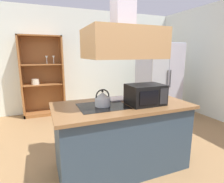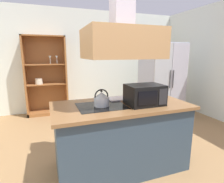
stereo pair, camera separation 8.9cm
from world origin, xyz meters
TOP-DOWN VIEW (x-y plane):
  - ground_plane at (0.00, 0.00)m, footprint 7.80×7.80m
  - wall_back at (0.00, 3.00)m, footprint 6.00×0.12m
  - kitchen_island at (0.07, -0.00)m, footprint 1.77×0.89m
  - range_hood at (0.07, -0.00)m, footprint 0.90×0.70m
  - refrigerator at (1.81, 1.61)m, footprint 0.90×0.77m
  - dish_cabinet at (-0.83, 2.78)m, footprint 1.00×0.40m
  - kettle at (-0.20, -0.00)m, footprint 0.19×0.19m
  - cutting_board at (0.16, 0.25)m, footprint 0.35×0.25m
  - microwave at (0.34, -0.12)m, footprint 0.46×0.35m
  - wine_glass_on_counter at (0.56, 0.19)m, footprint 0.08×0.08m

SIDE VIEW (x-z plane):
  - ground_plane at x=0.00m, z-range 0.00..0.00m
  - kitchen_island at x=0.07m, z-range 0.00..0.90m
  - dish_cabinet at x=-0.83m, z-range -0.11..1.87m
  - refrigerator at x=1.81m, z-range 0.00..1.79m
  - cutting_board at x=0.16m, z-range 0.90..0.92m
  - kettle at x=-0.20m, z-range 0.88..1.10m
  - microwave at x=0.34m, z-range 0.90..1.16m
  - wine_glass_on_counter at x=0.56m, z-range 0.95..1.16m
  - wall_back at x=0.00m, z-range 0.00..2.70m
  - range_hood at x=0.07m, z-range 1.17..2.38m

